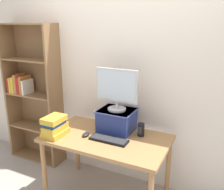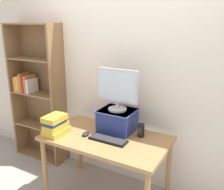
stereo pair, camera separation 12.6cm
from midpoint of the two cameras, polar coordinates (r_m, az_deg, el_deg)
The scene contains 9 objects.
back_wall at distance 2.85m, azimuth 4.96°, elevation 4.78°, with size 7.00×0.08×2.60m.
desk at distance 2.65m, azimuth 0.05°, elevation -11.11°, with size 1.27×0.73×0.73m.
bookshelf_unit at distance 3.54m, azimuth -15.77°, elevation 0.70°, with size 0.78×0.28×1.86m.
riser_box at distance 2.71m, azimuth 2.56°, elevation -5.69°, with size 0.38×0.33×0.24m.
computer_monitor at distance 2.59m, azimuth 2.65°, elevation 1.53°, with size 0.46×0.20×0.45m.
keyboard at distance 2.53m, azimuth 0.56°, elevation -10.18°, with size 0.39×0.13×0.02m.
computer_mouse at distance 2.64m, azimuth -4.61°, elevation -8.86°, with size 0.06×0.10×0.04m.
book_stack at distance 2.68m, azimuth -11.51°, elevation -6.80°, with size 0.19×0.27×0.21m.
desk_speaker at distance 2.61m, azimuth 8.01°, elevation -8.02°, with size 0.07×0.07×0.14m.
Camera 2 is at (1.20, -2.02, 1.88)m, focal length 40.00 mm.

